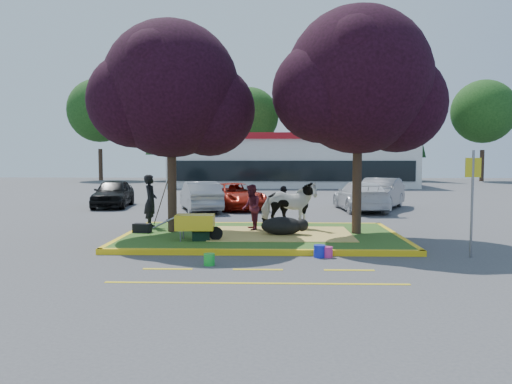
{
  "coord_description": "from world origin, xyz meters",
  "views": [
    {
      "loc": [
        0.28,
        -15.01,
        2.47
      ],
      "look_at": [
        -0.18,
        0.5,
        1.39
      ],
      "focal_mm": 35.0,
      "sensor_mm": 36.0,
      "label": 1
    }
  ],
  "objects_px": {
    "sign_post": "(472,191)",
    "bucket_blue": "(319,251)",
    "calf": "(282,226)",
    "bucket_pink": "(328,252)",
    "wheelbarrow": "(196,223)",
    "car_silver": "(200,196)",
    "handler": "(150,201)",
    "cow": "(289,205)",
    "bucket_green": "(209,259)",
    "car_black": "(113,193)"
  },
  "relations": [
    {
      "from": "bucket_pink",
      "to": "bucket_green",
      "type": "bearing_deg",
      "value": -160.65
    },
    {
      "from": "sign_post",
      "to": "wheelbarrow",
      "type": "bearing_deg",
      "value": 173.85
    },
    {
      "from": "cow",
      "to": "car_silver",
      "type": "xyz_separation_m",
      "value": [
        -3.81,
        6.66,
        -0.24
      ]
    },
    {
      "from": "handler",
      "to": "car_silver",
      "type": "bearing_deg",
      "value": -15.72
    },
    {
      "from": "calf",
      "to": "bucket_pink",
      "type": "distance_m",
      "value": 2.82
    },
    {
      "from": "cow",
      "to": "car_silver",
      "type": "height_order",
      "value": "cow"
    },
    {
      "from": "sign_post",
      "to": "car_silver",
      "type": "distance_m",
      "value": 13.22
    },
    {
      "from": "calf",
      "to": "car_silver",
      "type": "xyz_separation_m",
      "value": [
        -3.56,
        7.87,
        0.26
      ]
    },
    {
      "from": "bucket_green",
      "to": "bucket_blue",
      "type": "relative_size",
      "value": 0.89
    },
    {
      "from": "calf",
      "to": "wheelbarrow",
      "type": "height_order",
      "value": "wheelbarrow"
    },
    {
      "from": "handler",
      "to": "wheelbarrow",
      "type": "xyz_separation_m",
      "value": [
        1.88,
        -2.52,
        -0.38
      ]
    },
    {
      "from": "sign_post",
      "to": "bucket_blue",
      "type": "bearing_deg",
      "value": -172.84
    },
    {
      "from": "car_black",
      "to": "car_silver",
      "type": "distance_m",
      "value": 4.94
    },
    {
      "from": "bucket_green",
      "to": "car_silver",
      "type": "height_order",
      "value": "car_silver"
    },
    {
      "from": "cow",
      "to": "handler",
      "type": "distance_m",
      "value": 4.57
    },
    {
      "from": "cow",
      "to": "sign_post",
      "type": "distance_m",
      "value": 5.76
    },
    {
      "from": "calf",
      "to": "sign_post",
      "type": "height_order",
      "value": "sign_post"
    },
    {
      "from": "bucket_green",
      "to": "car_black",
      "type": "distance_m",
      "value": 14.72
    },
    {
      "from": "car_silver",
      "to": "handler",
      "type": "bearing_deg",
      "value": 66.35
    },
    {
      "from": "bucket_pink",
      "to": "calf",
      "type": "bearing_deg",
      "value": 112.55
    },
    {
      "from": "bucket_blue",
      "to": "bucket_pink",
      "type": "bearing_deg",
      "value": 0.0
    },
    {
      "from": "sign_post",
      "to": "bucket_blue",
      "type": "relative_size",
      "value": 8.65
    },
    {
      "from": "calf",
      "to": "car_silver",
      "type": "bearing_deg",
      "value": 133.87
    },
    {
      "from": "bucket_green",
      "to": "bucket_pink",
      "type": "distance_m",
      "value": 2.98
    },
    {
      "from": "bucket_blue",
      "to": "car_black",
      "type": "height_order",
      "value": "car_black"
    },
    {
      "from": "wheelbarrow",
      "to": "car_black",
      "type": "relative_size",
      "value": 0.47
    },
    {
      "from": "cow",
      "to": "calf",
      "type": "bearing_deg",
      "value": 175.16
    },
    {
      "from": "wheelbarrow",
      "to": "sign_post",
      "type": "bearing_deg",
      "value": -13.06
    },
    {
      "from": "sign_post",
      "to": "handler",
      "type": "bearing_deg",
      "value": 161.53
    },
    {
      "from": "calf",
      "to": "bucket_blue",
      "type": "relative_size",
      "value": 4.09
    },
    {
      "from": "handler",
      "to": "wheelbarrow",
      "type": "distance_m",
      "value": 3.17
    },
    {
      "from": "car_black",
      "to": "car_silver",
      "type": "relative_size",
      "value": 0.98
    },
    {
      "from": "wheelbarrow",
      "to": "sign_post",
      "type": "relative_size",
      "value": 0.73
    },
    {
      "from": "wheelbarrow",
      "to": "bucket_green",
      "type": "height_order",
      "value": "wheelbarrow"
    },
    {
      "from": "cow",
      "to": "handler",
      "type": "bearing_deg",
      "value": 93.04
    },
    {
      "from": "bucket_blue",
      "to": "handler",
      "type": "bearing_deg",
      "value": 141.75
    },
    {
      "from": "wheelbarrow",
      "to": "car_silver",
      "type": "bearing_deg",
      "value": 95.92
    },
    {
      "from": "sign_post",
      "to": "calf",
      "type": "bearing_deg",
      "value": 157.22
    },
    {
      "from": "calf",
      "to": "sign_post",
      "type": "relative_size",
      "value": 0.47
    },
    {
      "from": "calf",
      "to": "wheelbarrow",
      "type": "relative_size",
      "value": 0.65
    },
    {
      "from": "cow",
      "to": "handler",
      "type": "relative_size",
      "value": 1.05
    },
    {
      "from": "cow",
      "to": "calf",
      "type": "distance_m",
      "value": 1.33
    },
    {
      "from": "wheelbarrow",
      "to": "sign_post",
      "type": "distance_m",
      "value": 7.26
    },
    {
      "from": "handler",
      "to": "bucket_pink",
      "type": "bearing_deg",
      "value": -136.18
    },
    {
      "from": "cow",
      "to": "bucket_green",
      "type": "height_order",
      "value": "cow"
    },
    {
      "from": "bucket_blue",
      "to": "car_silver",
      "type": "height_order",
      "value": "car_silver"
    },
    {
      "from": "bucket_blue",
      "to": "sign_post",
      "type": "bearing_deg",
      "value": 1.54
    },
    {
      "from": "handler",
      "to": "sign_post",
      "type": "bearing_deg",
      "value": -123.09
    },
    {
      "from": "bucket_green",
      "to": "car_silver",
      "type": "relative_size",
      "value": 0.07
    },
    {
      "from": "calf",
      "to": "bucket_pink",
      "type": "relative_size",
      "value": 4.7
    }
  ]
}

